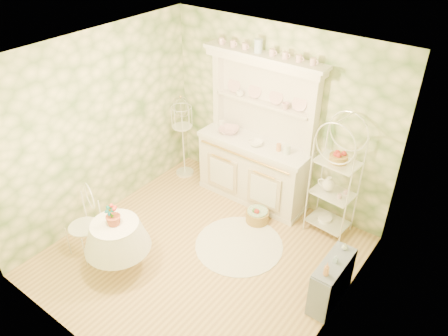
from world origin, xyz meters
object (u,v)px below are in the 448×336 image
Objects in this scene: side_shelf at (332,280)px; cafe_chair at (84,226)px; kitchen_dresser at (255,133)px; round_table at (118,245)px; bakers_rack at (335,177)px; floor_basket at (257,215)px; birdcage_stand at (183,137)px.

cafe_chair is (-2.94, -1.21, 0.15)m from side_shelf.
kitchen_dresser reaches higher than round_table.
side_shelf is (1.88, -1.17, -0.83)m from kitchen_dresser.
side_shelf is 2.65m from round_table.
kitchen_dresser reaches higher than bakers_rack.
bakers_rack is at bearing 123.42° from side_shelf.
cafe_chair is at bearing -127.37° from floor_basket.
floor_basket is (1.70, -0.32, -0.60)m from birdcage_stand.
cafe_chair is at bearing -170.68° from round_table.
floor_basket is (0.40, -0.47, -1.04)m from kitchen_dresser.
round_table is 0.51× the size of birdcage_stand.
side_shelf is at bearing -31.83° from kitchen_dresser.
kitchen_dresser is at bearing -175.26° from bakers_rack.
side_shelf is 0.52× the size of birdcage_stand.
kitchen_dresser is 1.21m from floor_basket.
kitchen_dresser reaches higher than birdcage_stand.
round_table is 0.56m from cafe_chair.
cafe_chair is at bearing -83.88° from birdcage_stand.
floor_basket is (-1.48, 0.70, -0.21)m from side_shelf.
side_shelf is (0.57, -1.15, -0.61)m from bakers_rack.
side_shelf is at bearing 25.05° from round_table.
kitchen_dresser is at bearing 77.13° from round_table.
cafe_chair is (-2.37, -2.36, -0.46)m from bakers_rack.
round_table reaches higher than floor_basket.
kitchen_dresser is at bearing 6.32° from birdcage_stand.
birdcage_stand reaches higher than side_shelf.
cafe_chair is (-1.06, -2.38, -0.68)m from kitchen_dresser.
bakers_rack reaches higher than floor_basket.
birdcage_stand is (-0.78, 2.15, 0.35)m from round_table.
kitchen_dresser is 3.17× the size of round_table.
kitchen_dresser is 2.69m from cafe_chair.
kitchen_dresser is at bearing 85.23° from cafe_chair.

